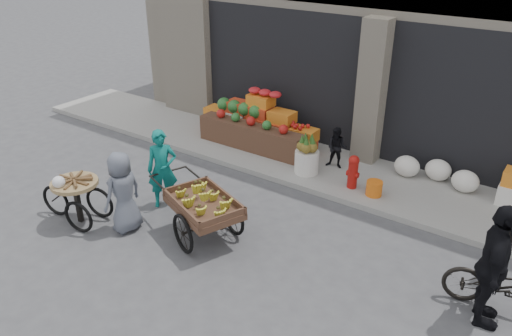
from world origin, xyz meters
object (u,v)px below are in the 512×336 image
Objects in this scene: bicycle at (508,284)px; seated_person at (337,148)px; banana_cart at (202,201)px; cyclist at (493,267)px; orange_bucket at (374,188)px; vendor_grey at (123,192)px; vendor_woman at (162,169)px; fire_hydrant at (353,170)px; pineapple_bin at (307,162)px; tricycle_cart at (76,194)px.

seated_person is at bearing 44.43° from bicycle.
cyclist is (4.52, 0.63, 0.21)m from banana_cart.
cyclist is at bearing 29.22° from banana_cart.
orange_bucket is 3.54m from banana_cart.
seated_person is (-1.20, 0.70, 0.31)m from orange_bucket.
orange_bucket is 0.21× the size of vendor_grey.
vendor_woman is at bearing 79.66° from cyclist.
cyclist is at bearing -37.26° from fire_hydrant.
vendor_woman is 0.85× the size of cyclist.
fire_hydrant is 3.80m from vendor_woman.
fire_hydrant is at bearing -1.78° from vendor_woman.
bicycle is at bearing -43.08° from seated_person.
seated_person is at bearing 157.38° from vendor_grey.
pineapple_bin is 3.06m from banana_cart.
orange_bucket is at bearing -6.98° from vendor_woman.
vendor_woman reaches higher than vendor_grey.
vendor_woman is 6.11m from bicycle.
bicycle is at bearing -24.46° from pineapple_bin.
pineapple_bin is 0.30× the size of bicycle.
vendor_woman reaches higher than fire_hydrant.
pineapple_bin is 4.84m from cyclist.
banana_cart reaches higher than pineapple_bin.
tricycle_cart is at bearing -67.43° from vendor_grey.
orange_bucket is at bearing 35.88° from cyclist.
vendor_grey is (0.05, -1.02, -0.03)m from vendor_woman.
bicycle is (4.38, -1.99, 0.08)m from pineapple_bin.
seated_person is 0.59× the size of vendor_woman.
vendor_grey reaches higher than fire_hydrant.
fire_hydrant reaches higher than pineapple_bin.
seated_person reaches higher than tricycle_cart.
cyclist is at bearing 140.95° from bicycle.
vendor_woman is at bearing -133.04° from seated_person.
pineapple_bin is 0.56× the size of seated_person.
banana_cart is 4.84m from bicycle.
seated_person is at bearing 39.14° from cyclist.
bicycle is (6.07, 0.62, -0.33)m from vendor_woman.
vendor_grey is (-1.29, -0.61, 0.04)m from banana_cart.
tricycle_cart reaches higher than fire_hydrant.
pineapple_bin is 1.11m from fire_hydrant.
cyclist is (2.58, -2.29, 0.65)m from orange_bucket.
pineapple_bin is at bearing -133.69° from seated_person.
banana_cart reaches higher than tricycle_cart.
vendor_woman is at bearing -173.98° from vendor_grey.
banana_cart is at bearing 118.33° from vendor_grey.
fire_hydrant is at bearing 46.88° from bicycle.
vendor_woman is (-1.69, -2.61, 0.41)m from pineapple_bin.
pineapple_bin is 3.14m from vendor_woman.
pineapple_bin is 0.33× the size of vendor_woman.
bicycle is at bearing 108.34° from vendor_grey.
cyclist is at bearing -42.20° from vendor_woman.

